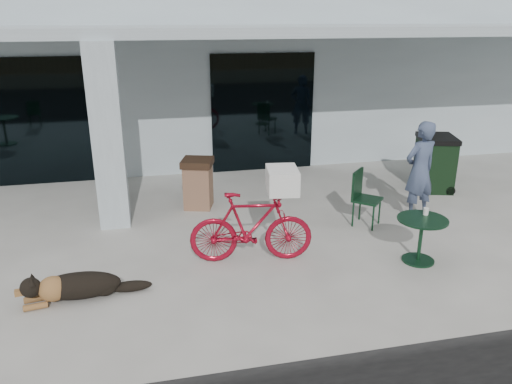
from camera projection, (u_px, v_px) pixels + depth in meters
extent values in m
plane|color=#B3B1A9|center=(219.00, 277.00, 7.06)|extent=(80.00, 80.00, 0.00)
cube|color=#B0C1C8|center=(173.00, 61.00, 14.12)|extent=(22.00, 7.00, 4.50)
cube|color=black|center=(33.00, 123.00, 10.53)|extent=(2.80, 0.06, 2.70)
cube|color=black|center=(263.00, 113.00, 11.55)|extent=(2.40, 0.06, 2.70)
cube|color=#B0C1C8|center=(108.00, 138.00, 8.34)|extent=(0.50, 0.50, 3.12)
cube|color=#B0C1C8|center=(186.00, 31.00, 9.29)|extent=(22.00, 2.80, 0.18)
imported|color=maroon|center=(251.00, 227.00, 7.35)|extent=(1.87, 0.76, 1.09)
cube|color=white|center=(282.00, 180.00, 7.14)|extent=(0.51, 0.64, 0.35)
cylinder|color=white|center=(90.00, 285.00, 6.75)|extent=(0.11, 0.11, 0.10)
imported|color=#3F4C6A|center=(420.00, 170.00, 8.86)|extent=(0.73, 0.57, 1.78)
cylinder|color=white|center=(426.00, 211.00, 7.41)|extent=(0.09, 0.09, 0.11)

